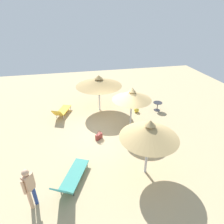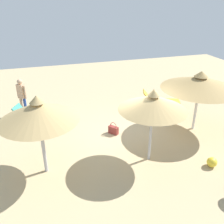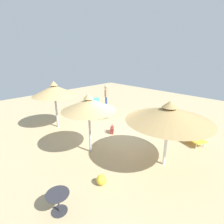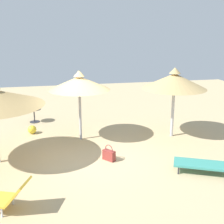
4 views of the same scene
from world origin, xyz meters
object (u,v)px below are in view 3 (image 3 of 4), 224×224
parasol_umbrella_near_left (54,90)px  lounge_chair_near_right (98,109)px  lounge_chair_edge (186,133)px  side_table_round (58,199)px  parasol_umbrella_far_left (89,105)px  parasol_umbrella_far_right (169,114)px  handbag (112,130)px  person_standing_back (106,95)px  beach_ball (101,180)px

parasol_umbrella_near_left → lounge_chair_near_right: 3.56m
lounge_chair_edge → side_table_round: (6.38, -0.64, 0.07)m
parasol_umbrella_far_left → lounge_chair_edge: 4.91m
parasol_umbrella_far_right → handbag: parasol_umbrella_far_right is taller
parasol_umbrella_far_left → handbag: size_ratio=4.99×
parasol_umbrella_near_left → lounge_chair_near_right: parasol_umbrella_near_left is taller
parasol_umbrella_far_left → side_table_round: bearing=35.4°
parasol_umbrella_far_right → side_table_round: size_ratio=4.91×
parasol_umbrella_far_left → handbag: parasol_umbrella_far_left is taller
lounge_chair_near_right → person_standing_back: 1.61m
parasol_umbrella_far_right → lounge_chair_near_right: parasol_umbrella_far_right is taller
parasol_umbrella_far_right → person_standing_back: size_ratio=1.73×
side_table_round → beach_ball: bearing=178.8°
lounge_chair_near_right → lounge_chair_edge: size_ratio=1.19×
parasol_umbrella_far_right → beach_ball: size_ratio=9.07×
parasol_umbrella_near_left → lounge_chair_edge: (-3.56, 5.76, -1.76)m
parasol_umbrella_near_left → lounge_chair_near_right: (-3.10, -0.07, -1.76)m
parasol_umbrella_near_left → person_standing_back: (-4.43, -0.70, -1.09)m
lounge_chair_near_right → side_table_round: 7.87m
person_standing_back → handbag: person_standing_back is taller
parasol_umbrella_far_left → person_standing_back: 6.38m
side_table_round → beach_ball: side_table_round is taller
lounge_chair_edge → handbag: lounge_chair_edge is taller
lounge_chair_near_right → person_standing_back: size_ratio=1.31×
parasol_umbrella_far_right → person_standing_back: 7.61m
lounge_chair_edge → handbag: (1.97, -3.04, -0.15)m
person_standing_back → handbag: 4.52m
parasol_umbrella_far_left → parasol_umbrella_far_right: size_ratio=0.85×
parasol_umbrella_far_right → parasol_umbrella_far_left: bearing=-62.3°
parasol_umbrella_far_left → lounge_chair_near_right: 5.19m
handbag → lounge_chair_near_right: bearing=-118.3°
lounge_chair_near_right → lounge_chair_edge: bearing=94.5°
lounge_chair_edge → beach_ball: (4.90, -0.60, -0.16)m
handbag → beach_ball: bearing=39.7°
parasol_umbrella_far_left → lounge_chair_near_right: parasol_umbrella_far_left is taller
person_standing_back → parasol_umbrella_far_left: bearing=40.5°
parasol_umbrella_far_left → side_table_round: parasol_umbrella_far_left is taller
parasol_umbrella_far_right → handbag: size_ratio=5.89×
parasol_umbrella_far_left → person_standing_back: parasol_umbrella_far_left is taller
parasol_umbrella_far_right → lounge_chair_near_right: bearing=-108.7°
parasol_umbrella_far_left → parasol_umbrella_far_right: 2.99m
person_standing_back → beach_ball: 8.27m
parasol_umbrella_far_right → person_standing_back: bearing=-116.8°
person_standing_back → handbag: bearing=50.4°
parasol_umbrella_near_left → beach_ball: 5.67m
parasol_umbrella_near_left → beach_ball: (1.34, 5.16, -1.93)m
parasol_umbrella_far_right → beach_ball: bearing=-20.2°
lounge_chair_near_right → person_standing_back: bearing=-154.5°
parasol_umbrella_far_left → beach_ball: (0.98, 1.78, -1.92)m
parasol_umbrella_far_left → parasol_umbrella_near_left: 3.40m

